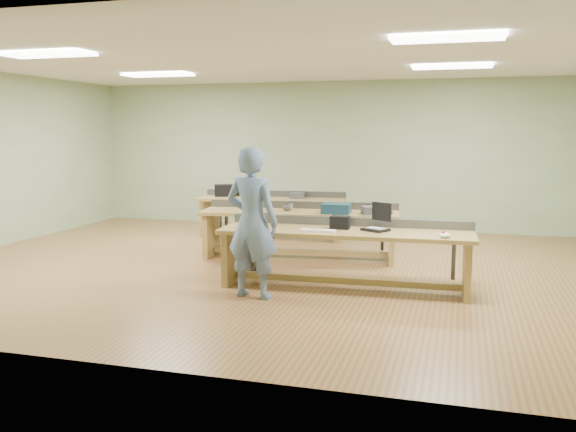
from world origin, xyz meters
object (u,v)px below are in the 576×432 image
object	(u,v)px
laptop_base	(375,230)
task_chair	(257,252)
person	(252,223)
drinks_can	(291,207)
workbench_front	(345,244)
mug	(287,208)
parts_bin_grey	(376,210)
camera_bag	(340,222)
workbench_back	(272,208)
parts_bin_teal	(336,208)
workbench_mid	(300,223)

from	to	relation	value
laptop_base	task_chair	distance (m)	1.83
person	drinks_can	distance (m)	2.39
workbench_front	mug	xyz separation A→B (m)	(-1.23, 1.56, 0.24)
parts_bin_grey	mug	xyz separation A→B (m)	(-1.40, -0.04, -0.01)
laptop_base	parts_bin_grey	world-z (taller)	parts_bin_grey
camera_bag	task_chair	bearing A→B (deg)	163.07
camera_bag	laptop_base	bearing A→B (deg)	-4.81
workbench_front	person	distance (m)	1.29
workbench_back	camera_bag	world-z (taller)	camera_bag
workbench_front	parts_bin_teal	distance (m)	1.58
mug	drinks_can	size ratio (longest dim) A/B	1.15
workbench_front	person	size ratio (longest dim) A/B	1.77
parts_bin_grey	camera_bag	bearing A→B (deg)	-99.38
workbench_mid	workbench_back	distance (m)	1.91
camera_bag	task_chair	xyz separation A→B (m)	(-1.26, 0.40, -0.53)
workbench_back	drinks_can	size ratio (longest dim) A/B	25.00
workbench_front	parts_bin_teal	bearing A→B (deg)	103.99
parts_bin_teal	person	bearing A→B (deg)	-104.21
workbench_front	workbench_back	world-z (taller)	same
workbench_back	laptop_base	xyz separation A→B (m)	(2.39, -3.26, 0.21)
parts_bin_teal	workbench_front	bearing A→B (deg)	-74.16
person	laptop_base	distance (m)	1.57
parts_bin_grey	drinks_can	world-z (taller)	parts_bin_grey
laptop_base	drinks_can	distance (m)	2.25
workbench_mid	task_chair	world-z (taller)	workbench_mid
workbench_front	mug	world-z (taller)	workbench_front
laptop_base	parts_bin_grey	size ratio (longest dim) A/B	0.70
camera_bag	drinks_can	distance (m)	1.92
camera_bag	parts_bin_grey	bearing A→B (deg)	81.26
camera_bag	parts_bin_teal	world-z (taller)	camera_bag
workbench_back	task_chair	world-z (taller)	workbench_back
workbench_mid	mug	size ratio (longest dim) A/B	24.65
person	parts_bin_teal	xyz separation A→B (m)	(0.57, 2.24, -0.08)
camera_bag	person	bearing A→B (deg)	-137.86
parts_bin_teal	drinks_can	bearing A→B (deg)	169.48
workbench_mid	drinks_can	world-z (taller)	same
drinks_can	parts_bin_grey	bearing A→B (deg)	-1.55
person	camera_bag	xyz separation A→B (m)	(0.91, 0.80, -0.08)
workbench_mid	parts_bin_grey	distance (m)	1.23
task_chair	parts_bin_teal	distance (m)	1.48
workbench_mid	mug	world-z (taller)	workbench_mid
workbench_mid	person	xyz separation A→B (m)	(0.04, -2.38, 0.35)
camera_bag	task_chair	distance (m)	1.42
workbench_mid	laptop_base	size ratio (longest dim) A/B	10.61
task_chair	laptop_base	bearing A→B (deg)	-9.64
person	task_chair	world-z (taller)	person
task_chair	parts_bin_teal	size ratio (longest dim) A/B	1.97
person	laptop_base	bearing A→B (deg)	-142.45
camera_bag	parts_bin_grey	xyz separation A→B (m)	(0.26, 1.54, -0.02)
workbench_back	person	distance (m)	4.17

